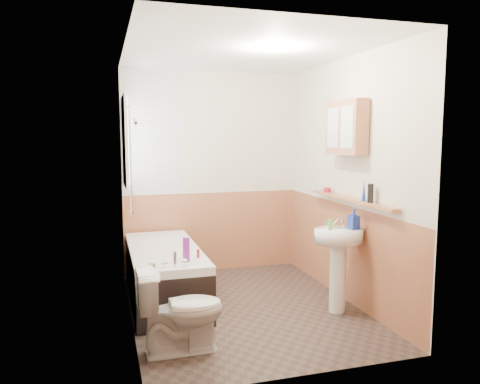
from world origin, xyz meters
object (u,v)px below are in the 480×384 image
object	(u,v)px
pine_shelf	(351,199)
toilet	(181,310)
bathtub	(164,272)
sink	(338,253)
medicine_cabinet	(346,128)

from	to	relation	value
pine_shelf	toilet	bearing A→B (deg)	-162.84
bathtub	pine_shelf	world-z (taller)	pine_shelf
pine_shelf	sink	bearing A→B (deg)	-144.15
bathtub	toilet	distance (m)	1.24
sink	medicine_cabinet	xyz separation A→B (m)	(0.17, 0.22, 1.20)
pine_shelf	medicine_cabinet	world-z (taller)	medicine_cabinet
sink	pine_shelf	size ratio (longest dim) A/B	0.61
sink	toilet	bearing A→B (deg)	-170.93
sink	medicine_cabinet	bearing A→B (deg)	46.47
bathtub	pine_shelf	bearing A→B (deg)	-21.21
sink	bathtub	bearing A→B (deg)	146.75
toilet	sink	world-z (taller)	sink
bathtub	toilet	world-z (taller)	bathtub
sink	pine_shelf	world-z (taller)	pine_shelf
medicine_cabinet	pine_shelf	bearing A→B (deg)	-69.44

